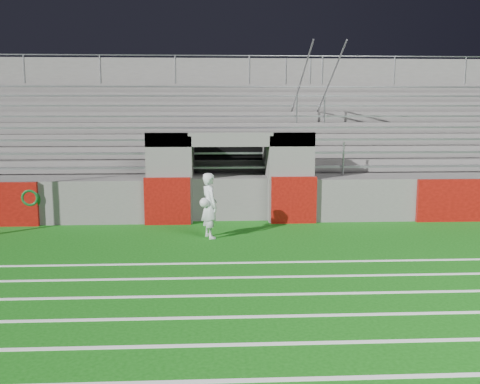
{
  "coord_description": "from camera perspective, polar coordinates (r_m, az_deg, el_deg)",
  "views": [
    {
      "loc": [
        -0.5,
        -12.02,
        3.26
      ],
      "look_at": [
        0.2,
        1.8,
        1.1
      ],
      "focal_mm": 40.0,
      "sensor_mm": 36.0,
      "label": 1
    }
  ],
  "objects": [
    {
      "name": "hose_coil",
      "position": [
        15.99,
        -21.45,
        -0.68
      ],
      "size": [
        0.54,
        0.15,
        0.58
      ],
      "color": "#0F430D",
      "rests_on": "ground"
    },
    {
      "name": "goalkeeper_with_ball",
      "position": [
        13.55,
        -3.28,
        -1.45
      ],
      "size": [
        0.6,
        0.71,
        1.67
      ],
      "color": "silver",
      "rests_on": "ground"
    },
    {
      "name": "field_markings",
      "position": [
        7.76,
        1.11,
        -15.94
      ],
      "size": [
        28.0,
        8.09,
        0.01
      ],
      "color": "white",
      "rests_on": "ground"
    },
    {
      "name": "ground",
      "position": [
        12.47,
        -0.5,
        -6.29
      ],
      "size": [
        90.0,
        90.0,
        0.0
      ],
      "primitive_type": "plane",
      "color": "#0F530D",
      "rests_on": "ground"
    },
    {
      "name": "stadium_structure",
      "position": [
        20.08,
        -1.47,
        3.82
      ],
      "size": [
        26.0,
        8.48,
        5.42
      ],
      "color": "#565452",
      "rests_on": "ground"
    }
  ]
}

